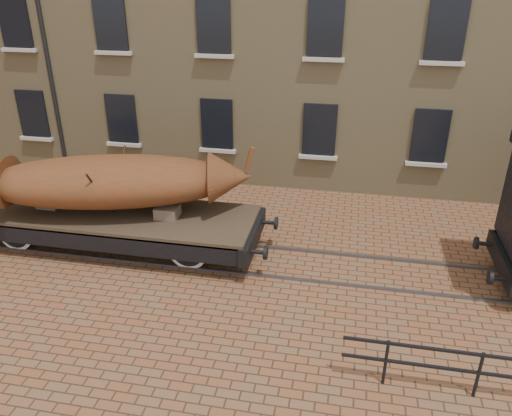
# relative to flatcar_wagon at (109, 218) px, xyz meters

# --- Properties ---
(ground) EXTENTS (90.00, 90.00, 0.00)m
(ground) POSITION_rel_flatcar_wagon_xyz_m (4.25, 0.00, -0.85)
(ground) COLOR brown
(rail_track) EXTENTS (30.00, 1.52, 0.06)m
(rail_track) POSITION_rel_flatcar_wagon_xyz_m (4.25, 0.00, -0.82)
(rail_track) COLOR #59595E
(rail_track) RESTS_ON ground
(flatcar_wagon) EXTENTS (9.04, 2.45, 1.36)m
(flatcar_wagon) POSITION_rel_flatcar_wagon_xyz_m (0.00, 0.00, 0.00)
(flatcar_wagon) COLOR #473425
(flatcar_wagon) RESTS_ON ground
(iron_boat) EXTENTS (7.54, 3.67, 1.78)m
(iron_boat) POSITION_rel_flatcar_wagon_xyz_m (0.18, -0.00, 1.11)
(iron_boat) COLOR brown
(iron_boat) RESTS_ON flatcar_wagon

